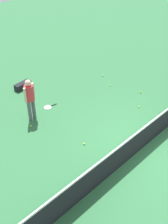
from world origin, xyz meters
TOP-DOWN VIEW (x-y plane):
  - ground_plane at (0.00, 0.00)m, footprint 40.00×40.00m
  - court_net at (0.00, 0.00)m, footprint 10.09×0.09m
  - player_near_side at (1.65, -3.98)m, footprint 0.53×0.40m
  - tennis_racket_near_player at (0.75, -4.14)m, footprint 0.60×0.36m
  - tennis_ball_near_player at (-1.86, -1.49)m, footprint 0.07×0.07m
  - tennis_ball_by_net at (-2.83, -4.33)m, footprint 0.07×0.07m
  - tennis_ball_midcourt at (-2.85, -2.11)m, footprint 0.07×0.07m
  - tennis_ball_baseline at (-2.37, -3.47)m, footprint 0.07×0.07m
  - tennis_ball_stray_left at (2.00, -3.61)m, footprint 0.07×0.07m
  - tennis_ball_stray_right at (1.30, -1.52)m, footprint 0.07×0.07m
  - equipment_bag at (0.55, -6.15)m, footprint 0.82×0.36m

SIDE VIEW (x-z plane):
  - ground_plane at x=0.00m, z-range 0.00..0.00m
  - tennis_racket_near_player at x=0.75m, z-range 0.00..0.03m
  - tennis_ball_near_player at x=-1.86m, z-range 0.00..0.07m
  - tennis_ball_by_net at x=-2.83m, z-range 0.00..0.07m
  - tennis_ball_midcourt at x=-2.85m, z-range 0.00..0.07m
  - tennis_ball_baseline at x=-2.37m, z-range 0.00..0.07m
  - tennis_ball_stray_left at x=2.00m, z-range 0.00..0.07m
  - tennis_ball_stray_right at x=1.30m, z-range 0.00..0.07m
  - equipment_bag at x=0.55m, z-range 0.00..0.28m
  - court_net at x=0.00m, z-range -0.03..1.04m
  - player_near_side at x=1.65m, z-range 0.16..1.86m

